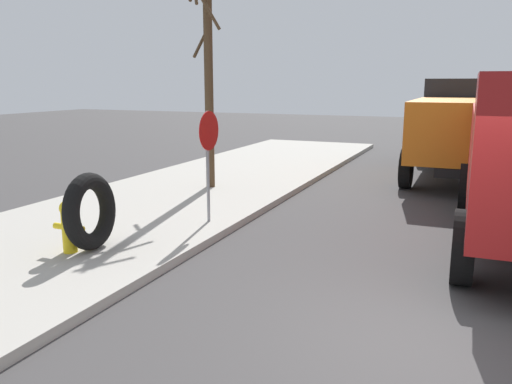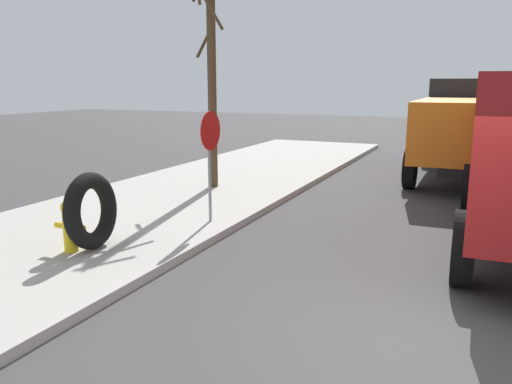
# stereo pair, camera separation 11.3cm
# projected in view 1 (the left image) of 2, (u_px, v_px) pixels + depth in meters

# --- Properties ---
(ground_plane) EXTENTS (80.00, 80.00, 0.00)m
(ground_plane) POSITION_uv_depth(u_px,v_px,m) (433.00, 351.00, 5.65)
(ground_plane) COLOR #423F3F
(fire_hydrant) EXTENTS (0.26, 0.59, 0.87)m
(fire_hydrant) POSITION_uv_depth(u_px,v_px,m) (69.00, 225.00, 8.39)
(fire_hydrant) COLOR yellow
(fire_hydrant) RESTS_ON sidewalk_curb
(loose_tire) EXTENTS (1.32, 0.50, 1.30)m
(loose_tire) POSITION_uv_depth(u_px,v_px,m) (90.00, 211.00, 8.50)
(loose_tire) COLOR black
(loose_tire) RESTS_ON sidewalk_curb
(stop_sign) EXTENTS (0.76, 0.08, 2.19)m
(stop_sign) POSITION_uv_depth(u_px,v_px,m) (209.00, 146.00, 10.05)
(stop_sign) COLOR gray
(stop_sign) RESTS_ON sidewalk_curb
(dump_truck_orange) EXTENTS (7.01, 2.83, 3.00)m
(dump_truck_orange) POSITION_uv_depth(u_px,v_px,m) (461.00, 125.00, 15.84)
(dump_truck_orange) COLOR orange
(dump_truck_orange) RESTS_ON ground
(bare_tree) EXTENTS (1.05, 1.05, 6.13)m
(bare_tree) POSITION_uv_depth(u_px,v_px,m) (208.00, 72.00, 13.19)
(bare_tree) COLOR #4C3823
(bare_tree) RESTS_ON sidewalk_curb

